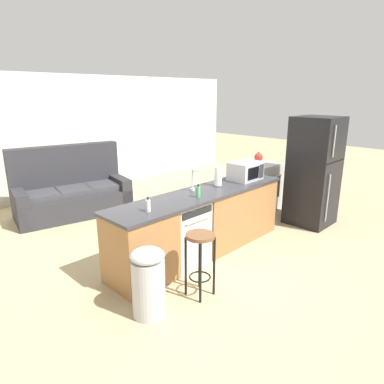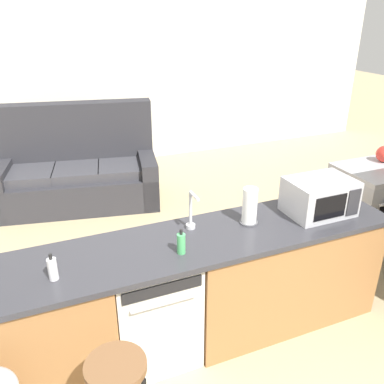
% 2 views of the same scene
% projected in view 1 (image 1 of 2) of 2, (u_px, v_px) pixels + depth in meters
% --- Properties ---
extents(ground_plane, '(24.00, 24.00, 0.00)m').
position_uv_depth(ground_plane, '(194.00, 255.00, 4.83)').
color(ground_plane, tan).
extents(wall_back, '(10.00, 0.06, 2.60)m').
position_uv_depth(wall_back, '(67.00, 136.00, 7.49)').
color(wall_back, silver).
rests_on(wall_back, ground_plane).
extents(kitchen_counter, '(2.94, 0.66, 0.90)m').
position_uv_depth(kitchen_counter, '(206.00, 223.00, 4.87)').
color(kitchen_counter, '#9E6B3D').
rests_on(kitchen_counter, ground_plane).
extents(dishwasher, '(0.58, 0.61, 0.84)m').
position_uv_depth(dishwasher, '(181.00, 233.00, 4.54)').
color(dishwasher, silver).
rests_on(dishwasher, ground_plane).
extents(stove_range, '(0.76, 0.68, 0.90)m').
position_uv_depth(stove_range, '(258.00, 186.00, 6.68)').
color(stove_range, '#A8AAB2').
rests_on(stove_range, ground_plane).
extents(refrigerator, '(0.72, 0.73, 1.84)m').
position_uv_depth(refrigerator, '(314.00, 172.00, 5.81)').
color(refrigerator, black).
rests_on(refrigerator, ground_plane).
extents(microwave, '(0.50, 0.37, 0.28)m').
position_uv_depth(microwave, '(245.00, 171.00, 5.31)').
color(microwave, '#B7B7BC').
rests_on(microwave, kitchen_counter).
extents(sink_faucet, '(0.07, 0.18, 0.30)m').
position_uv_depth(sink_faucet, '(193.00, 181.00, 4.72)').
color(sink_faucet, silver).
rests_on(sink_faucet, kitchen_counter).
extents(paper_towel_roll, '(0.14, 0.14, 0.28)m').
position_uv_depth(paper_towel_roll, '(218.00, 177.00, 4.96)').
color(paper_towel_roll, '#4C4C51').
rests_on(paper_towel_roll, kitchen_counter).
extents(soap_bottle, '(0.06, 0.06, 0.18)m').
position_uv_depth(soap_bottle, '(198.00, 192.00, 4.43)').
color(soap_bottle, '#4CB266').
rests_on(soap_bottle, kitchen_counter).
extents(dish_soap_bottle, '(0.06, 0.06, 0.18)m').
position_uv_depth(dish_soap_bottle, '(148.00, 205.00, 3.90)').
color(dish_soap_bottle, silver).
rests_on(dish_soap_bottle, kitchen_counter).
extents(kettle, '(0.21, 0.17, 0.19)m').
position_uv_depth(kettle, '(259.00, 157.00, 6.73)').
color(kettle, red).
rests_on(kettle, stove_range).
extents(bar_stool, '(0.32, 0.32, 0.74)m').
position_uv_depth(bar_stool, '(200.00, 251.00, 3.75)').
color(bar_stool, brown).
rests_on(bar_stool, ground_plane).
extents(trash_bin, '(0.35, 0.35, 0.74)m').
position_uv_depth(trash_bin, '(148.00, 282.00, 3.44)').
color(trash_bin, '#B7B7BC').
rests_on(trash_bin, ground_plane).
extents(couch, '(2.14, 1.28, 1.27)m').
position_uv_depth(couch, '(71.00, 193.00, 6.42)').
color(couch, '#2D2D33').
rests_on(couch, ground_plane).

